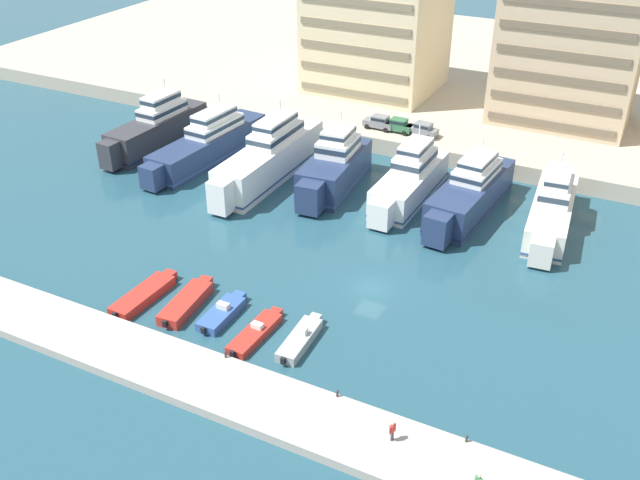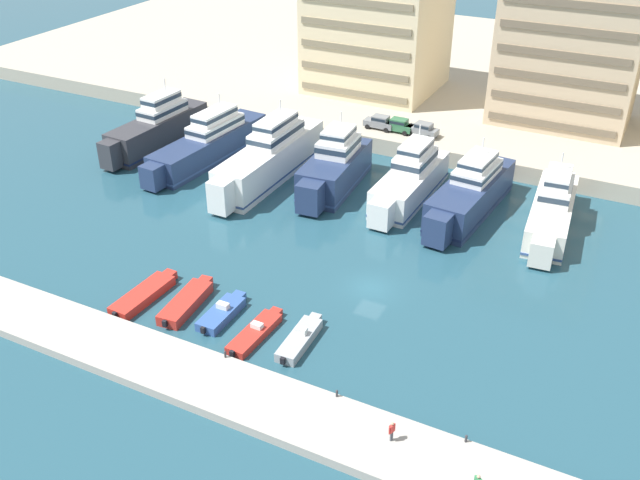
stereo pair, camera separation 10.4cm
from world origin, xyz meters
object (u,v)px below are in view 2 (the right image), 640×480
at_px(yacht_navy_left, 209,143).
at_px(pedestrian_mid_deck, 392,430).
at_px(car_grey_far_left, 380,122).
at_px(yacht_navy_center_left, 334,167).
at_px(yacht_white_center, 410,180).
at_px(car_grey_mid_left, 423,129).
at_px(motorboat_red_center_left, 255,332).
at_px(motorboat_red_far_left, 144,294).
at_px(yacht_charcoal_far_left, 158,128).
at_px(yacht_navy_center_right, 470,193).
at_px(motorboat_grey_center, 300,339).
at_px(motorboat_red_left, 187,302).
at_px(yacht_white_mid_left, 270,157).
at_px(yacht_ivory_mid_right, 552,209).
at_px(car_green_left, 398,125).
at_px(motorboat_blue_mid_left, 222,313).

height_order(yacht_navy_left, pedestrian_mid_deck, yacht_navy_left).
bearing_deg(car_grey_far_left, yacht_navy_center_left, -88.49).
bearing_deg(yacht_white_center, car_grey_mid_left, 103.99).
bearing_deg(motorboat_red_center_left, motorboat_red_far_left, 179.66).
relative_size(yacht_charcoal_far_left, car_grey_mid_left, 4.47).
xyz_separation_m(yacht_white_center, car_grey_far_left, (-9.33, 13.24, 0.78)).
height_order(yacht_navy_center_right, motorboat_grey_center, yacht_navy_center_right).
bearing_deg(yacht_navy_center_left, motorboat_red_left, -92.50).
height_order(yacht_white_mid_left, motorboat_red_left, yacht_white_mid_left).
height_order(yacht_ivory_mid_right, car_grey_mid_left, yacht_ivory_mid_right).
bearing_deg(motorboat_red_far_left, car_green_left, 79.98).
height_order(motorboat_red_far_left, car_grey_mid_left, car_grey_mid_left).
relative_size(yacht_navy_center_right, motorboat_blue_mid_left, 3.00).
distance_m(motorboat_red_far_left, pedestrian_mid_deck, 27.68).
distance_m(yacht_white_mid_left, yacht_white_center, 17.18).
relative_size(yacht_white_mid_left, motorboat_blue_mid_left, 3.56).
bearing_deg(yacht_charcoal_far_left, yacht_white_center, 1.43).
height_order(motorboat_red_left, motorboat_grey_center, motorboat_grey_center).
bearing_deg(yacht_charcoal_far_left, motorboat_red_center_left, -41.53).
xyz_separation_m(motorboat_red_far_left, car_grey_far_left, (5.04, 43.07, 2.69)).
bearing_deg(motorboat_red_far_left, yacht_navy_left, 113.51).
bearing_deg(motorboat_red_far_left, yacht_ivory_mid_right, 44.95).
distance_m(yacht_navy_center_right, car_grey_mid_left, 17.26).
xyz_separation_m(yacht_navy_center_right, car_green_left, (-13.88, 13.60, 0.75)).
bearing_deg(yacht_ivory_mid_right, pedestrian_mid_deck, -95.30).
bearing_deg(yacht_navy_center_left, yacht_ivory_mid_right, 4.06).
xyz_separation_m(motorboat_red_left, motorboat_grey_center, (11.54, 0.05, -0.04)).
distance_m(yacht_navy_left, car_grey_mid_left, 27.67).
height_order(car_green_left, car_grey_mid_left, same).
xyz_separation_m(yacht_navy_center_left, yacht_navy_center_right, (16.08, 1.11, -0.21)).
bearing_deg(yacht_navy_left, motorboat_red_center_left, -49.66).
bearing_deg(car_grey_far_left, motorboat_red_left, -91.12).
bearing_deg(yacht_white_mid_left, motorboat_red_left, -75.57).
xyz_separation_m(car_grey_far_left, car_green_left, (2.59, 0.10, 0.00)).
height_order(yacht_white_mid_left, car_grey_mid_left, yacht_white_mid_left).
relative_size(yacht_white_center, car_grey_far_left, 4.22).
distance_m(yacht_white_center, car_grey_far_left, 16.21).
bearing_deg(yacht_charcoal_far_left, yacht_navy_center_left, -1.06).
xyz_separation_m(yacht_white_mid_left, car_green_left, (10.25, 15.86, 0.39)).
bearing_deg(yacht_navy_left, pedestrian_mid_deck, -41.80).
relative_size(yacht_navy_left, yacht_white_center, 1.28).
bearing_deg(yacht_navy_left, yacht_charcoal_far_left, 177.91).
bearing_deg(yacht_navy_left, motorboat_red_far_left, -66.49).
relative_size(yacht_white_mid_left, motorboat_red_center_left, 3.12).
bearing_deg(motorboat_red_center_left, yacht_white_center, 85.32).
xyz_separation_m(motorboat_blue_mid_left, motorboat_grey_center, (7.84, -0.13, 0.02)).
xyz_separation_m(yacht_charcoal_far_left, yacht_navy_left, (8.38, -0.31, -0.34)).
xyz_separation_m(motorboat_red_far_left, car_grey_mid_left, (11.02, 43.25, 2.69)).
distance_m(motorboat_grey_center, car_grey_mid_left, 42.82).
relative_size(yacht_white_mid_left, motorboat_grey_center, 3.30).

